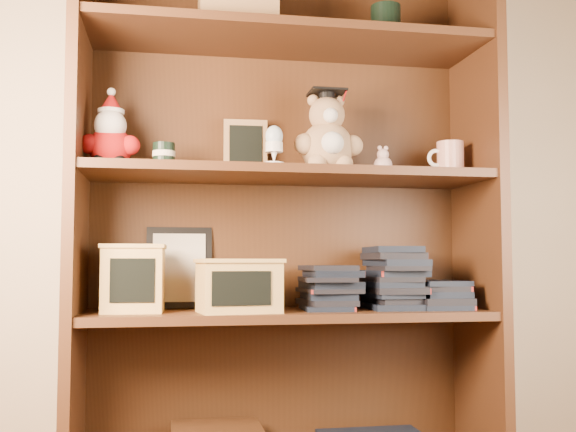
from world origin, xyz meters
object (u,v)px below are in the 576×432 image
object	(u,v)px
teacher_mug	(450,159)
treats_box	(134,278)
bookcase	(284,231)
grad_teddy_bear	(328,140)

from	to	relation	value
teacher_mug	treats_box	bearing A→B (deg)	-179.95
bookcase	grad_teddy_bear	xyz separation A→B (m)	(0.12, -0.06, 0.27)
teacher_mug	treats_box	xyz separation A→B (m)	(-0.93, -0.00, -0.36)
bookcase	treats_box	bearing A→B (deg)	-173.16
bookcase	teacher_mug	size ratio (longest dim) A/B	13.96
bookcase	treats_box	size ratio (longest dim) A/B	8.66
bookcase	teacher_mug	bearing A→B (deg)	-5.78
teacher_mug	bookcase	bearing A→B (deg)	174.22
bookcase	teacher_mug	world-z (taller)	bookcase
grad_teddy_bear	teacher_mug	xyz separation A→B (m)	(0.38, 0.01, -0.04)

